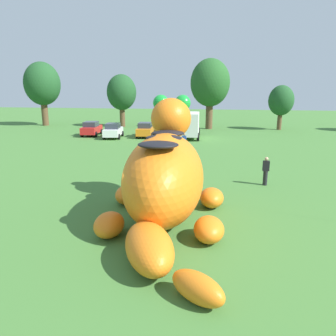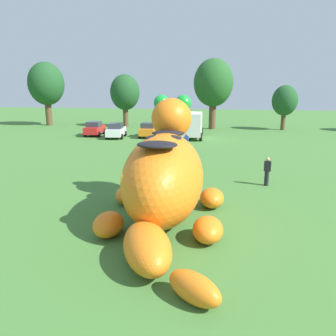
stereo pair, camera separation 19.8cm
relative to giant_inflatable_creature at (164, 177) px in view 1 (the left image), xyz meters
name	(u,v)px [view 1 (the left image)]	position (x,y,z in m)	size (l,w,h in m)	color
ground_plane	(157,227)	(-0.18, -0.82, -1.95)	(160.00, 160.00, 0.00)	#427533
giant_inflatable_creature	(164,177)	(0.00, 0.00, 0.00)	(5.66, 10.22, 5.33)	orange
car_red	(91,129)	(-13.57, 24.43, -1.09)	(2.31, 4.28, 1.72)	red
car_white	(113,131)	(-10.29, 23.01, -1.09)	(2.38, 4.30, 1.72)	white
car_orange	(145,130)	(-6.75, 24.42, -1.09)	(2.22, 4.24, 1.72)	orange
box_truck	(190,124)	(-1.48, 24.65, -0.35)	(2.61, 6.50, 2.95)	#333842
tree_far_left	(42,84)	(-25.19, 33.95, 4.34)	(5.41, 5.41, 9.61)	brown
tree_left	(122,93)	(-12.67, 34.17, 3.09)	(4.34, 4.34, 7.70)	brown
tree_mid_left	(210,83)	(0.34, 33.79, 4.41)	(5.47, 5.47, 9.72)	brown
tree_centre_left	(281,101)	(10.13, 34.41, 2.05)	(3.44, 3.44, 6.11)	brown
spectator_near_inflatable	(165,137)	(-3.41, 19.20, -1.10)	(0.38, 0.26, 1.71)	#726656
spectator_mid_field	(184,143)	(-1.06, 15.79, -1.10)	(0.38, 0.26, 1.71)	black
spectator_by_cars	(266,171)	(4.98, 6.19, -1.10)	(0.38, 0.26, 1.71)	black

